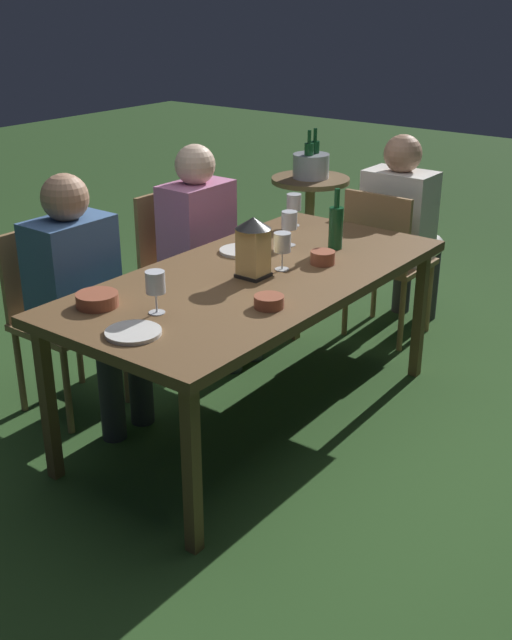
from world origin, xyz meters
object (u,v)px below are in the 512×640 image
(chair_head_near, at_px, (385,257))
(person_in_cream, at_px, (403,224))
(person_in_blue, at_px, (83,289))
(ice_bucket, at_px, (311,164))
(chair_side_left_a, at_px, (180,263))
(chair_side_left_b, at_px, (58,310))
(dining_table, at_px, (256,285))
(bowl_olives, at_px, (323,257))
(wine_glass_c, at_px, (282,244))
(bowl_bread, at_px, (269,301))
(plate_a, at_px, (241,251))
(wine_glass_d, at_px, (294,204))
(plate_b, at_px, (133,332))
(wine_glass_a, at_px, (289,222))
(lantern_centerpiece, at_px, (253,244))
(side_table, at_px, (310,206))
(wine_glass_b, at_px, (155,284))
(bowl_salad, at_px, (97,299))
(green_bottle_on_table, at_px, (336,226))
(person_in_pink, at_px, (207,243))

(chair_head_near, distance_m, person_in_cream, 0.25)
(person_in_blue, distance_m, ice_bucket, 2.57)
(chair_side_left_a, bearing_deg, chair_side_left_b, 0.00)
(dining_table, relative_size, person_in_blue, 1.64)
(bowl_olives, bearing_deg, wine_glass_c, -29.50)
(dining_table, bearing_deg, chair_side_left_b, -63.34)
(chair_head_near, xyz_separation_m, chair_side_left_a, (0.77, -0.85, 0.00))
(person_in_blue, bearing_deg, bowl_bread, 99.22)
(wine_glass_c, xyz_separation_m, bowl_olives, (-0.18, 0.10, -0.09))
(ice_bucket, bearing_deg, plate_a, 24.40)
(wine_glass_d, height_order, plate_b, wine_glass_d)
(wine_glass_a, bearing_deg, lantern_centerpiece, 16.05)
(dining_table, bearing_deg, ice_bucket, -152.30)
(person_in_blue, bearing_deg, ice_bucket, -169.84)
(side_table, bearing_deg, wine_glass_b, 21.70)
(wine_glass_a, height_order, bowl_salad, wine_glass_a)
(green_bottle_on_table, relative_size, wine_glass_b, 1.72)
(chair_side_left_b, relative_size, ice_bucket, 2.53)
(person_in_blue, height_order, lantern_centerpiece, person_in_blue)
(person_in_pink, bearing_deg, chair_head_near, 139.72)
(wine_glass_a, height_order, bowl_olives, wine_glass_a)
(chair_side_left_a, height_order, side_table, chair_side_left_a)
(chair_side_left_b, distance_m, wine_glass_c, 1.11)
(person_in_pink, height_order, side_table, person_in_pink)
(plate_b, height_order, bowl_salad, bowl_salad)
(wine_glass_c, bearing_deg, ice_bucket, -149.71)
(chair_head_near, xyz_separation_m, person_in_pink, (0.77, -0.65, 0.15))
(chair_side_left_a, xyz_separation_m, plate_b, (1.20, 0.88, 0.25))
(side_table, relative_size, ice_bucket, 1.81)
(ice_bucket, bearing_deg, person_in_blue, 10.16)
(bowl_olives, relative_size, side_table, 0.18)
(lantern_centerpiece, xyz_separation_m, bowl_olives, (-0.32, 0.15, -0.12))
(person_in_pink, height_order, plate_a, person_in_pink)
(side_table, bearing_deg, chair_side_left_b, 5.83)
(plate_a, relative_size, bowl_olives, 1.82)
(person_in_pink, relative_size, green_bottle_on_table, 3.96)
(person_in_blue, bearing_deg, plate_a, 146.62)
(dining_table, relative_size, ice_bucket, 5.50)
(person_in_blue, xyz_separation_m, person_in_pink, (-0.85, 0.00, 0.00))
(ice_bucket, bearing_deg, person_in_pink, 15.12)
(person_in_cream, height_order, wine_glass_d, person_in_cream)
(chair_side_left_b, distance_m, bowl_olives, 1.26)
(chair_side_left_b, height_order, person_in_pink, person_in_pink)
(dining_table, height_order, bowl_salad, bowl_salad)
(chair_head_near, xyz_separation_m, plate_a, (0.99, -0.24, 0.25))
(person_in_pink, bearing_deg, wine_glass_d, 129.34)
(chair_side_left_b, xyz_separation_m, ice_bucket, (-2.53, -0.26, 0.24))
(person_in_cream, relative_size, wine_glass_c, 6.80)
(wine_glass_c, distance_m, bowl_bread, 0.46)
(wine_glass_b, relative_size, plate_a, 0.83)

